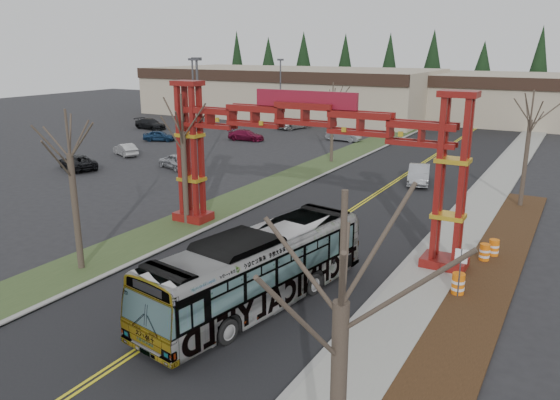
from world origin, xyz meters
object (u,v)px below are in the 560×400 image
Objects in this scene: transit_bus at (258,269)px; street_sign at (461,263)px; light_pole_mid at (193,94)px; barrel_mid at (484,253)px; bare_tree_median_far at (333,104)px; gateway_arch at (305,139)px; parked_car_near_c at (78,162)px; light_pole_far at (280,88)px; barrel_north at (494,248)px; light_pole_near at (198,106)px; bare_tree_right_near at (341,305)px; bare_tree_right_far at (531,121)px; retail_building_west at (291,92)px; bare_tree_median_near at (70,154)px; parked_car_near_b at (125,150)px; parked_car_mid_b at (159,136)px; parked_car_near_a at (176,161)px; parked_car_far_a at (344,135)px; parked_car_far_b at (293,123)px; barrel_south at (458,285)px; parked_car_far_c at (150,124)px; silver_sedan at (419,174)px; bare_tree_median_mid at (183,132)px; parked_car_mid_a at (246,135)px.

street_sign is (7.45, 4.90, 0.01)m from transit_bus.
barrel_mid is (36.72, -22.74, -5.07)m from light_pole_mid.
bare_tree_median_far is 26.87m from barrel_mid.
gateway_arch reaches higher than parked_car_near_c.
transit_bus is 1.30× the size of light_pole_far.
bare_tree_median_far is 7.69× the size of barrel_north.
bare_tree_right_near is at bearing -48.73° from light_pole_near.
bare_tree_right_far is at bearing 54.34° from gateway_arch.
street_sign reaches higher than barrel_north.
bare_tree_median_near reaches higher than retail_building_west.
parked_car_near_b is 1.01× the size of parked_car_mid_b.
parked_car_near_c is 18.25m from light_pole_mid.
bare_tree_right_near is (29.18, -29.94, 5.65)m from parked_car_near_a.
bare_tree_median_near is at bearing -128.02° from bare_tree_right_far.
barrel_mid is at bearing -143.90° from parked_car_far_a.
light_pole_near is at bearing 148.84° from street_sign.
parked_car_far_b is 66.26m from bare_tree_right_near.
street_sign reaches higher than barrel_south.
parked_car_far_c is 49.79m from bare_tree_median_near.
silver_sedan is at bearing -99.16° from parked_car_far_c.
bare_tree_median_mid is at bearing -68.26° from light_pole_far.
parked_car_mid_b is (-0.98, -31.24, -3.12)m from retail_building_west.
barrel_south is at bearing 104.61° from street_sign.
light_pole_far is (-12.63, 7.02, 4.69)m from parked_car_far_a.
light_pole_far is 3.96× the size of street_sign.
barrel_south is 1.09× the size of barrel_north.
light_pole_mid reaches higher than parked_car_far_c.
bare_tree_right_near is 7.84× the size of barrel_south.
barrel_mid is at bearing 104.05° from parked_car_near_c.
bare_tree_median_near reaches higher than parked_car_far_b.
parked_car_far_a is 1.78× the size of street_sign.
parked_car_mid_a is at bearing 135.35° from barrel_south.
parked_car_far_a is at bearing 107.61° from bare_tree_median_far.
parked_car_mid_a is at bearing 103.86° from parked_car_far_b.
light_pole_near is 28.45m from light_pole_far.
light_pole_far is at bearing 104.35° from light_pole_near.
silver_sedan is 1.07× the size of parked_car_mid_a.
parked_car_far_c is 0.60× the size of bare_tree_median_mid.
barrel_mid is at bearing -91.86° from bare_tree_right_far.
transit_bus is 28.86m from light_pole_near.
silver_sedan is at bearing 123.59° from parked_car_near_a.
bare_tree_median_near reaches higher than transit_bus.
parked_car_far_a is 0.51× the size of bare_tree_median_mid.
gateway_arch is 7.75× the size of street_sign.
bare_tree_median_far is (3.80, -11.97, 4.92)m from parked_car_far_a.
parked_car_near_c is 0.99× the size of parked_car_far_c.
bare_tree_median_mid reaches higher than parked_car_far_b.
street_sign is (36.47, -27.84, -3.88)m from light_pole_mid.
bare_tree_right_near reaches higher than parked_car_near_a.
bare_tree_median_far is 0.90× the size of bare_tree_right_near.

